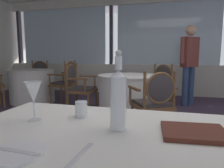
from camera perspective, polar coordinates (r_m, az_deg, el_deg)
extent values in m
plane|color=#47384C|center=(2.42, 13.08, -19.45)|extent=(13.17, 13.17, 0.00)
cube|color=silver|center=(5.99, 14.37, 1.12)|extent=(9.94, 0.12, 0.85)
cube|color=silver|center=(6.77, -13.28, 12.53)|extent=(2.74, 0.02, 1.66)
cube|color=#333338|center=(7.61, -23.98, 11.53)|extent=(0.08, 0.14, 1.66)
cube|color=silver|center=(6.00, 14.78, 13.12)|extent=(2.74, 0.02, 1.66)
cube|color=#333338|center=(6.19, -0.19, 13.20)|extent=(0.08, 0.14, 1.66)
cube|color=silver|center=(0.94, -2.66, -13.54)|extent=(1.35, 0.84, 0.02)
cylinder|color=white|center=(0.80, -24.43, -16.86)|extent=(0.18, 0.18, 0.01)
cube|color=silver|center=(0.80, -24.45, -16.52)|extent=(0.18, 0.03, 0.00)
cube|color=silver|center=(0.74, -8.75, -18.62)|extent=(0.03, 0.19, 0.00)
cylinder|color=white|center=(0.94, 1.74, -5.25)|extent=(0.07, 0.07, 0.24)
cone|color=white|center=(0.92, 1.78, 3.00)|extent=(0.07, 0.07, 0.03)
cylinder|color=white|center=(0.91, 1.79, 5.82)|extent=(0.03, 0.03, 0.06)
sphere|color=silver|center=(0.91, 1.80, 8.45)|extent=(0.03, 0.03, 0.03)
cylinder|color=white|center=(1.16, -20.43, -9.21)|extent=(0.06, 0.06, 0.00)
cylinder|color=white|center=(1.15, -20.54, -6.91)|extent=(0.01, 0.01, 0.09)
cone|color=white|center=(1.13, -20.78, -2.04)|extent=(0.09, 0.09, 0.11)
cylinder|color=white|center=(1.15, -8.40, -6.82)|extent=(0.07, 0.07, 0.08)
cube|color=#512319|center=(0.97, 21.58, -12.20)|extent=(0.28, 0.23, 0.02)
cylinder|color=silver|center=(5.24, -21.24, 3.57)|extent=(1.04, 1.04, 0.02)
cylinder|color=silver|center=(5.28, -21.03, -0.60)|extent=(1.01, 1.01, 0.75)
cylinder|color=brown|center=(5.33, -28.39, -2.69)|extent=(0.04, 0.04, 0.42)
cylinder|color=brown|center=(4.95, -27.53, -3.39)|extent=(0.04, 0.04, 0.42)
cylinder|color=brown|center=(4.84, -28.14, 0.80)|extent=(0.03, 0.03, 0.22)
cube|color=brown|center=(4.73, -13.31, -0.23)|extent=(0.51, 0.51, 0.05)
cube|color=#383333|center=(4.73, -13.32, 0.29)|extent=(0.47, 0.47, 0.04)
cylinder|color=brown|center=(4.73, -16.59, -3.29)|extent=(0.04, 0.04, 0.43)
cylinder|color=brown|center=(5.04, -13.82, -2.50)|extent=(0.04, 0.04, 0.43)
cylinder|color=brown|center=(4.50, -12.54, -3.71)|extent=(0.04, 0.04, 0.43)
cylinder|color=brown|center=(4.83, -9.92, -2.85)|extent=(0.04, 0.04, 0.43)
cylinder|color=brown|center=(4.42, -12.74, 2.92)|extent=(0.04, 0.04, 0.51)
cylinder|color=brown|center=(4.76, -10.06, 3.33)|extent=(0.04, 0.04, 0.51)
ellipsoid|color=#383333|center=(4.58, -11.20, 3.45)|extent=(0.09, 0.39, 0.43)
torus|color=brown|center=(4.58, -11.20, 3.45)|extent=(0.08, 0.44, 0.44)
cube|color=brown|center=(4.51, -15.40, 2.45)|extent=(0.37, 0.08, 0.03)
cylinder|color=brown|center=(4.61, -16.77, 1.13)|extent=(0.03, 0.03, 0.22)
cube|color=brown|center=(4.92, -11.95, 2.99)|extent=(0.37, 0.08, 0.03)
cylinder|color=brown|center=(5.01, -13.27, 1.77)|extent=(0.03, 0.03, 0.22)
cube|color=brown|center=(6.10, -19.39, 1.23)|extent=(0.61, 0.61, 0.05)
cube|color=#383333|center=(6.10, -19.41, 1.63)|extent=(0.56, 0.56, 0.04)
cylinder|color=brown|center=(5.91, -17.72, -1.21)|extent=(0.04, 0.04, 0.42)
cylinder|color=brown|center=(5.98, -21.51, -1.27)|extent=(0.04, 0.04, 0.42)
cylinder|color=brown|center=(6.30, -17.18, -0.64)|extent=(0.04, 0.04, 0.42)
cylinder|color=brown|center=(6.37, -20.74, -0.71)|extent=(0.04, 0.04, 0.42)
cylinder|color=brown|center=(6.25, -17.36, 3.95)|extent=(0.04, 0.04, 0.49)
cylinder|color=brown|center=(6.32, -20.96, 3.83)|extent=(0.04, 0.04, 0.49)
ellipsoid|color=#383333|center=(6.29, -19.16, 4.12)|extent=(0.38, 0.20, 0.41)
torus|color=brown|center=(6.29, -19.16, 4.12)|extent=(0.40, 0.20, 0.42)
cube|color=brown|center=(6.02, -17.18, 3.58)|extent=(0.18, 0.35, 0.03)
cylinder|color=brown|center=(5.89, -17.34, 2.42)|extent=(0.03, 0.03, 0.22)
cube|color=brown|center=(6.11, -21.83, 3.43)|extent=(0.18, 0.35, 0.03)
cylinder|color=brown|center=(5.99, -22.08, 2.28)|extent=(0.03, 0.03, 0.22)
cylinder|color=silver|center=(3.58, 4.83, 2.34)|extent=(1.09, 1.09, 0.02)
cylinder|color=silver|center=(3.64, 4.77, -3.69)|extent=(1.05, 1.05, 0.75)
cube|color=brown|center=(3.87, -8.20, -1.83)|extent=(0.46, 0.46, 0.05)
cube|color=#383333|center=(3.87, -8.22, -1.20)|extent=(0.42, 0.42, 0.04)
cylinder|color=brown|center=(4.03, -4.40, -4.87)|extent=(0.04, 0.04, 0.43)
cylinder|color=brown|center=(3.67, -6.46, -6.18)|extent=(0.04, 0.04, 0.43)
cylinder|color=brown|center=(4.18, -9.60, -4.50)|extent=(0.04, 0.04, 0.43)
cylinder|color=brown|center=(3.83, -12.08, -5.71)|extent=(0.04, 0.04, 0.43)
cylinder|color=brown|center=(4.10, -9.76, 2.38)|extent=(0.04, 0.04, 0.48)
cylinder|color=brown|center=(3.74, -12.30, 1.80)|extent=(0.04, 0.04, 0.48)
ellipsoid|color=#383333|center=(3.93, -11.18, 2.45)|extent=(0.05, 0.39, 0.40)
torus|color=brown|center=(3.93, -11.18, 2.45)|extent=(0.03, 0.41, 0.41)
cube|color=brown|center=(4.06, -6.63, 2.13)|extent=(0.37, 0.04, 0.03)
cylinder|color=brown|center=(4.03, -4.74, 0.53)|extent=(0.03, 0.03, 0.22)
cube|color=brown|center=(3.60, -9.54, 1.36)|extent=(0.37, 0.04, 0.03)
cylinder|color=brown|center=(3.56, -7.43, -0.46)|extent=(0.03, 0.03, 0.22)
cube|color=brown|center=(2.83, 10.90, -5.93)|extent=(0.63, 0.63, 0.05)
cube|color=#383333|center=(2.82, 10.92, -5.08)|extent=(0.58, 0.58, 0.04)
cylinder|color=brown|center=(2.99, 5.59, -9.62)|extent=(0.04, 0.04, 0.41)
cylinder|color=brown|center=(3.15, 12.49, -8.87)|extent=(0.04, 0.04, 0.41)
cylinder|color=brown|center=(2.64, 8.72, -12.08)|extent=(0.04, 0.04, 0.41)
cylinder|color=brown|center=(2.82, 16.32, -11.01)|extent=(0.04, 0.04, 0.41)
cylinder|color=brown|center=(2.52, 8.95, -1.75)|extent=(0.04, 0.04, 0.45)
cylinder|color=brown|center=(2.71, 16.71, -1.33)|extent=(0.04, 0.04, 0.45)
ellipsoid|color=#383333|center=(2.59, 13.14, -1.09)|extent=(0.36, 0.24, 0.38)
torus|color=brown|center=(2.59, 13.14, -1.09)|extent=(0.36, 0.22, 0.39)
cube|color=brown|center=(2.70, 6.08, -1.19)|extent=(0.21, 0.34, 0.03)
cylinder|color=brown|center=(2.85, 5.02, -2.94)|extent=(0.03, 0.03, 0.22)
cube|color=brown|center=(2.92, 15.27, -0.75)|extent=(0.21, 0.34, 0.03)
cylinder|color=brown|center=(3.06, 13.86, -2.41)|extent=(0.03, 0.03, 0.22)
cube|color=brown|center=(4.33, 12.32, -1.39)|extent=(0.63, 0.63, 0.05)
cube|color=#383333|center=(4.33, 12.34, -0.83)|extent=(0.58, 0.58, 0.04)
cylinder|color=brown|center=(4.11, 13.08, -5.08)|extent=(0.04, 0.04, 0.39)
cylinder|color=brown|center=(4.32, 8.57, -4.31)|extent=(0.04, 0.04, 0.39)
cylinder|color=brown|center=(4.44, 15.81, -4.19)|extent=(0.04, 0.04, 0.39)
cylinder|color=brown|center=(4.65, 11.50, -3.53)|extent=(0.04, 0.04, 0.39)
cylinder|color=brown|center=(4.37, 16.05, 2.08)|extent=(0.04, 0.04, 0.48)
cylinder|color=brown|center=(4.58, 11.66, 2.47)|extent=(0.04, 0.04, 0.48)
ellipsoid|color=#383333|center=(4.48, 13.92, 2.60)|extent=(0.36, 0.24, 0.41)
torus|color=brown|center=(4.48, 13.92, 2.60)|extent=(0.38, 0.24, 0.42)
cube|color=brown|center=(4.16, 15.18, 1.53)|extent=(0.22, 0.34, 0.03)
cylinder|color=brown|center=(4.05, 14.13, -0.16)|extent=(0.03, 0.03, 0.22)
cube|color=brown|center=(4.42, 9.55, 2.06)|extent=(0.22, 0.34, 0.03)
cylinder|color=brown|center=(4.32, 8.43, 0.49)|extent=(0.03, 0.03, 0.22)
cylinder|color=#334770|center=(4.94, 20.82, -0.52)|extent=(0.13, 0.13, 0.85)
cylinder|color=#334770|center=(4.80, 19.44, -0.67)|extent=(0.13, 0.13, 0.85)
cube|color=brown|center=(4.83, 20.56, 8.19)|extent=(0.40, 0.39, 0.64)
sphere|color=tan|center=(4.85, 20.83, 13.62)|extent=(0.22, 0.22, 0.22)
cylinder|color=brown|center=(5.00, 22.23, 8.45)|extent=(0.09, 0.09, 0.54)
cylinder|color=brown|center=(4.66, 18.80, 8.70)|extent=(0.09, 0.09, 0.54)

